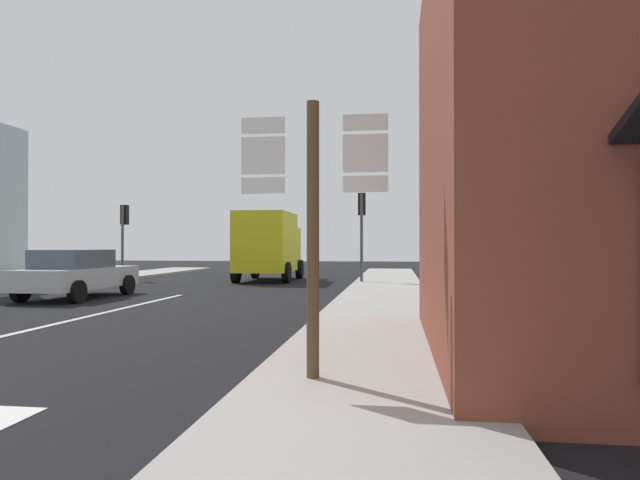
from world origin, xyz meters
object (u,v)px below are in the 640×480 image
Objects in this scene: delivery_truck at (269,244)px; traffic_light_far_left at (124,225)px; traffic_light_far_right at (362,217)px; sedan_far at (76,273)px; route_sign_post at (313,218)px.

delivery_truck is 6.74m from traffic_light_far_left.
traffic_light_far_left is (-6.65, -0.56, 0.91)m from delivery_truck.
sedan_far is at bearing -139.62° from traffic_light_far_right.
traffic_light_far_left reaches higher than sedan_far.
sedan_far is 1.23× the size of traffic_light_far_left.
route_sign_post is at bearing -47.47° from sedan_far.
sedan_far is 8.91m from traffic_light_far_left.
traffic_light_far_right reaches higher than sedan_far.
delivery_truck is at bearing 66.33° from sedan_far.
sedan_far is 12.81m from route_sign_post.
sedan_far is at bearing -71.48° from traffic_light_far_left.
route_sign_post is 0.86× the size of traffic_light_far_right.
traffic_light_far_right is at bearing 40.38° from sedan_far.
sedan_far is at bearing 132.53° from route_sign_post.
route_sign_post reaches higher than delivery_truck.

